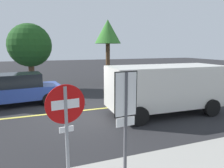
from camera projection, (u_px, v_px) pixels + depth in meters
name	position (u px, v px, depth m)	size (l,w,h in m)	color
ground_plane	(74.00, 112.00, 9.73)	(80.00, 80.00, 0.00)	#262628
lane_marking_centre	(131.00, 105.00, 10.75)	(28.00, 0.16, 0.01)	#E0D14C
stop_sign	(66.00, 122.00, 3.92)	(0.76, 0.12, 2.34)	gray
speed_limit_sign	(126.00, 106.00, 4.41)	(0.54, 0.06, 2.52)	#4C4C51
white_van	(165.00, 86.00, 9.27)	(5.26, 2.39, 2.20)	silver
car_black_near_curb	(169.00, 78.00, 14.80)	(4.37, 2.20, 1.70)	black
car_blue_behind_van	(16.00, 89.00, 10.77)	(4.79, 2.49, 1.65)	#2D479E
tree_left_verge	(30.00, 46.00, 14.03)	(2.94, 2.94, 4.62)	#513823
tree_centre_verge	(108.00, 33.00, 16.92)	(2.19, 2.19, 5.26)	#513823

